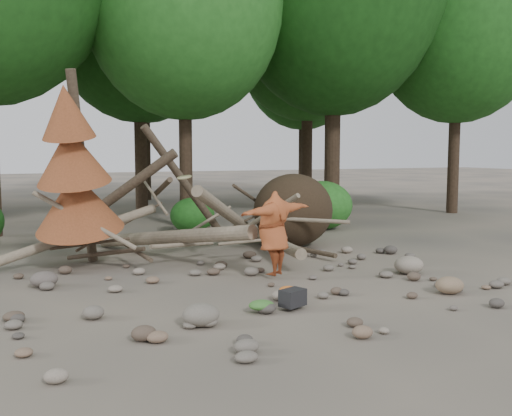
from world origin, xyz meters
name	(u,v)px	position (x,y,z in m)	size (l,w,h in m)	color
ground	(271,291)	(0.00, 0.00, 0.00)	(120.00, 120.00, 0.00)	#514C44
deadfall_pile	(275,213)	(2.02, 4.24, 0.95)	(8.55, 5.24, 3.30)	#332619
dead_conifer	(74,173)	(-3.12, 3.37, 2.11)	(2.06, 2.16, 4.35)	#4C3F30
bush_mid	(192,215)	(0.80, 7.80, 0.56)	(1.40, 1.40, 1.12)	#21621C
bush_right	(322,205)	(5.00, 7.00, 0.80)	(2.00, 2.00, 1.60)	#2A7424
frisbee_thrower	(274,233)	(0.50, 0.96, 0.94)	(3.19, 1.47, 2.09)	#A04924
backpack	(293,301)	(-0.16, -1.23, 0.14)	(0.41, 0.28, 0.28)	black
cloth_green	(261,308)	(-0.71, -1.21, 0.08)	(0.42, 0.35, 0.16)	#3A6F2C
cloth_orange	(288,292)	(0.17, -0.37, 0.06)	(0.32, 0.26, 0.12)	#C36021
boulder_front_left	(201,315)	(-1.81, -1.49, 0.17)	(0.56, 0.51, 0.34)	slate
boulder_front_right	(450,285)	(2.94, -1.40, 0.16)	(0.52, 0.47, 0.31)	#856D53
boulder_mid_right	(409,265)	(3.32, 0.26, 0.19)	(0.63, 0.57, 0.38)	gray
boulder_mid_left	(44,279)	(-3.85, 1.97, 0.15)	(0.51, 0.46, 0.31)	#605751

